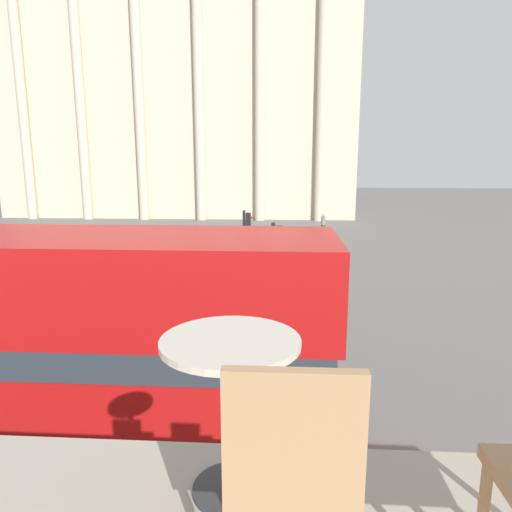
{
  "coord_description": "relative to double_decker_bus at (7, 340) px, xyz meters",
  "views": [
    {
      "loc": [
        0.75,
        -2.15,
        5.18
      ],
      "look_at": [
        -0.36,
        15.81,
        1.53
      ],
      "focal_mm": 32.0,
      "sensor_mm": 36.0,
      "label": 1
    }
  ],
  "objects": [
    {
      "name": "cafe_chair_0",
      "position": [
        4.66,
        -5.7,
        1.98
      ],
      "size": [
        0.4,
        0.4,
        0.91
      ],
      "rotation": [
        0.0,
        0.0,
        -0.03
      ],
      "color": "#A87F56",
      "rests_on": "cafe_floor_slab"
    },
    {
      "name": "double_decker_bus",
      "position": [
        0.0,
        0.0,
        0.0
      ],
      "size": [
        10.94,
        2.67,
        4.08
      ],
      "rotation": [
        0.0,
        0.0,
        0.1
      ],
      "color": "black",
      "rests_on": "ground_plane"
    },
    {
      "name": "plaza_building_left",
      "position": [
        -5.83,
        41.64,
        10.17
      ],
      "size": [
        34.75,
        12.95,
        24.88
      ],
      "color": "beige",
      "rests_on": "ground_plane"
    },
    {
      "name": "pedestrian_grey",
      "position": [
        7.5,
        26.44,
        -1.34
      ],
      "size": [
        0.32,
        0.32,
        1.62
      ],
      "rotation": [
        0.0,
        0.0,
        4.89
      ],
      "color": "#282B33",
      "rests_on": "ground_plane"
    },
    {
      "name": "cafe_dining_table",
      "position": [
        4.4,
        -5.15,
        2.0
      ],
      "size": [
        0.6,
        0.6,
        0.73
      ],
      "color": "#2D2D30",
      "rests_on": "cafe_floor_slab"
    },
    {
      "name": "traffic_light_near",
      "position": [
        4.38,
        6.88,
        -0.01
      ],
      "size": [
        0.42,
        0.24,
        3.42
      ],
      "color": "black",
      "rests_on": "ground_plane"
    },
    {
      "name": "pedestrian_blue",
      "position": [
        -0.03,
        9.96,
        -1.21
      ],
      "size": [
        0.32,
        0.32,
        1.82
      ],
      "rotation": [
        0.0,
        0.0,
        4.13
      ],
      "color": "#282B33",
      "rests_on": "ground_plane"
    },
    {
      "name": "traffic_light_mid",
      "position": [
        3.01,
        12.27,
        -0.13
      ],
      "size": [
        0.42,
        0.24,
        3.24
      ],
      "color": "black",
      "rests_on": "ground_plane"
    }
  ]
}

